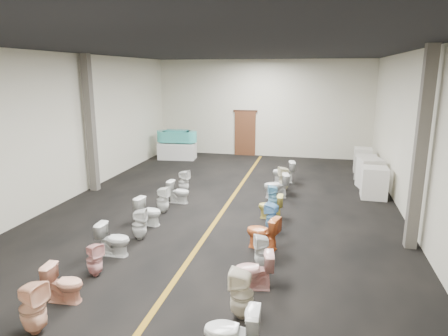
{
  "coord_description": "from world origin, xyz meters",
  "views": [
    {
      "loc": [
        2.51,
        -10.77,
        3.92
      ],
      "look_at": [
        -0.23,
        1.0,
        1.01
      ],
      "focal_mm": 32.0,
      "sensor_mm": 36.0,
      "label": 1
    }
  ],
  "objects_px": {
    "appliance_crate_a": "(374,183)",
    "toilet_right_10": "(284,179)",
    "toilet_left_1": "(33,308)",
    "toilet_right_11": "(284,172)",
    "appliance_crate_c": "(365,167)",
    "toilet_right_1": "(231,333)",
    "display_table": "(177,151)",
    "toilet_left_9": "(184,182)",
    "toilet_right_9": "(276,186)",
    "toilet_right_8": "(273,196)",
    "toilet_left_7": "(163,200)",
    "toilet_right_7": "(271,206)",
    "toilet_right_6": "(273,217)",
    "toilet_left_2": "(64,283)",
    "toilet_right_4": "(262,252)",
    "appliance_crate_b": "(370,173)",
    "toilet_left_4": "(114,239)",
    "toilet_left_5": "(139,224)",
    "toilet_right_2": "(242,294)",
    "bathtub": "(177,136)",
    "toilet_left_6": "(149,211)",
    "toilet_right_3": "(254,270)",
    "appliance_crate_d": "(363,160)",
    "toilet_right_5": "(263,232)",
    "toilet_left_3": "(94,260)"
  },
  "relations": [
    {
      "from": "toilet_left_1",
      "to": "toilet_right_2",
      "type": "xyz_separation_m",
      "value": [
        3.03,
        1.11,
        -0.0
      ]
    },
    {
      "from": "toilet_left_6",
      "to": "toilet_left_9",
      "type": "relative_size",
      "value": 0.93
    },
    {
      "from": "appliance_crate_a",
      "to": "toilet_right_6",
      "type": "distance_m",
      "value": 4.52
    },
    {
      "from": "toilet_right_8",
      "to": "bathtub",
      "type": "bearing_deg",
      "value": -151.03
    },
    {
      "from": "toilet_left_4",
      "to": "toilet_left_5",
      "type": "distance_m",
      "value": 0.93
    },
    {
      "from": "display_table",
      "to": "appliance_crate_a",
      "type": "height_order",
      "value": "appliance_crate_a"
    },
    {
      "from": "display_table",
      "to": "toilet_right_10",
      "type": "xyz_separation_m",
      "value": [
        5.24,
        -3.97,
        0.04
      ]
    },
    {
      "from": "appliance_crate_c",
      "to": "toilet_right_4",
      "type": "xyz_separation_m",
      "value": [
        -2.83,
        -8.0,
        -0.08
      ]
    },
    {
      "from": "toilet_left_1",
      "to": "toilet_right_6",
      "type": "height_order",
      "value": "toilet_left_1"
    },
    {
      "from": "appliance_crate_d",
      "to": "toilet_left_5",
      "type": "height_order",
      "value": "appliance_crate_d"
    },
    {
      "from": "display_table",
      "to": "toilet_left_9",
      "type": "bearing_deg",
      "value": -68.19
    },
    {
      "from": "toilet_right_2",
      "to": "appliance_crate_b",
      "type": "bearing_deg",
      "value": 161.31
    },
    {
      "from": "toilet_left_1",
      "to": "toilet_left_2",
      "type": "distance_m",
      "value": 0.89
    },
    {
      "from": "toilet_right_9",
      "to": "toilet_right_4",
      "type": "bearing_deg",
      "value": -13.19
    },
    {
      "from": "appliance_crate_c",
      "to": "toilet_left_4",
      "type": "xyz_separation_m",
      "value": [
        -6.07,
        -8.14,
        -0.07
      ]
    },
    {
      "from": "toilet_left_9",
      "to": "appliance_crate_c",
      "type": "bearing_deg",
      "value": -51.41
    },
    {
      "from": "appliance_crate_c",
      "to": "toilet_right_1",
      "type": "distance_m",
      "value": 11.13
    },
    {
      "from": "appliance_crate_a",
      "to": "toilet_left_5",
      "type": "bearing_deg",
      "value": -141.26
    },
    {
      "from": "appliance_crate_d",
      "to": "toilet_right_5",
      "type": "relative_size",
      "value": 1.23
    },
    {
      "from": "toilet_left_7",
      "to": "bathtub",
      "type": "bearing_deg",
      "value": 19.46
    },
    {
      "from": "appliance_crate_c",
      "to": "toilet_right_6",
      "type": "relative_size",
      "value": 1.17
    },
    {
      "from": "appliance_crate_a",
      "to": "appliance_crate_d",
      "type": "relative_size",
      "value": 1.04
    },
    {
      "from": "toilet_left_1",
      "to": "toilet_right_11",
      "type": "bearing_deg",
      "value": -7.89
    },
    {
      "from": "toilet_right_9",
      "to": "toilet_right_8",
      "type": "bearing_deg",
      "value": -14.72
    },
    {
      "from": "toilet_left_2",
      "to": "toilet_left_7",
      "type": "height_order",
      "value": "toilet_left_7"
    },
    {
      "from": "toilet_left_6",
      "to": "toilet_right_1",
      "type": "bearing_deg",
      "value": -133.86
    },
    {
      "from": "appliance_crate_a",
      "to": "toilet_right_9",
      "type": "relative_size",
      "value": 1.26
    },
    {
      "from": "appliance_crate_d",
      "to": "toilet_right_6",
      "type": "distance_m",
      "value": 7.64
    },
    {
      "from": "bathtub",
      "to": "toilet_left_2",
      "type": "distance_m",
      "value": 11.85
    },
    {
      "from": "toilet_left_7",
      "to": "toilet_right_7",
      "type": "bearing_deg",
      "value": -82.4
    },
    {
      "from": "bathtub",
      "to": "toilet_left_2",
      "type": "height_order",
      "value": "bathtub"
    },
    {
      "from": "toilet_left_4",
      "to": "toilet_right_10",
      "type": "relative_size",
      "value": 0.89
    },
    {
      "from": "display_table",
      "to": "toilet_left_5",
      "type": "height_order",
      "value": "toilet_left_5"
    },
    {
      "from": "toilet_left_1",
      "to": "toilet_right_7",
      "type": "height_order",
      "value": "toilet_left_1"
    },
    {
      "from": "display_table",
      "to": "toilet_left_9",
      "type": "xyz_separation_m",
      "value": [
        2.02,
        -5.05,
        0.02
      ]
    },
    {
      "from": "toilet_left_2",
      "to": "toilet_right_7",
      "type": "relative_size",
      "value": 1.01
    },
    {
      "from": "appliance_crate_b",
      "to": "toilet_right_7",
      "type": "relative_size",
      "value": 1.52
    },
    {
      "from": "toilet_left_4",
      "to": "toilet_right_8",
      "type": "distance_m",
      "value": 5.0
    },
    {
      "from": "toilet_left_6",
      "to": "toilet_left_9",
      "type": "bearing_deg",
      "value": 11.01
    },
    {
      "from": "appliance_crate_a",
      "to": "toilet_right_10",
      "type": "xyz_separation_m",
      "value": [
        -2.86,
        0.18,
        -0.09
      ]
    },
    {
      "from": "toilet_right_2",
      "to": "toilet_left_6",
      "type": "bearing_deg",
      "value": -137.67
    },
    {
      "from": "toilet_left_5",
      "to": "toilet_right_9",
      "type": "relative_size",
      "value": 0.96
    },
    {
      "from": "appliance_crate_b",
      "to": "toilet_right_1",
      "type": "xyz_separation_m",
      "value": [
        -2.89,
        -9.41,
        -0.11
      ]
    },
    {
      "from": "appliance_crate_a",
      "to": "toilet_right_3",
      "type": "bearing_deg",
      "value": -114.4
    },
    {
      "from": "appliance_crate_b",
      "to": "toilet_right_1",
      "type": "height_order",
      "value": "appliance_crate_b"
    },
    {
      "from": "toilet_right_10",
      "to": "toilet_right_6",
      "type": "bearing_deg",
      "value": -22.45
    },
    {
      "from": "toilet_left_7",
      "to": "toilet_right_8",
      "type": "distance_m",
      "value": 3.24
    },
    {
      "from": "display_table",
      "to": "toilet_left_1",
      "type": "bearing_deg",
      "value": -80.28
    },
    {
      "from": "toilet_left_5",
      "to": "toilet_left_7",
      "type": "height_order",
      "value": "toilet_left_7"
    },
    {
      "from": "appliance_crate_b",
      "to": "toilet_left_3",
      "type": "bearing_deg",
      "value": -127.79
    }
  ]
}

